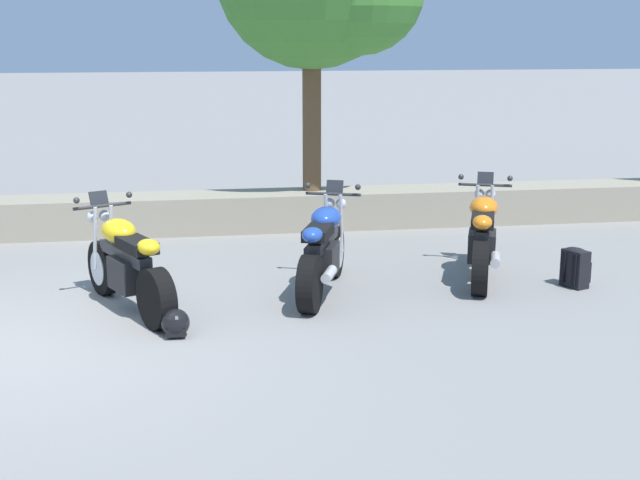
{
  "coord_description": "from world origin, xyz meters",
  "views": [
    {
      "loc": [
        1.59,
        -8.17,
        2.89
      ],
      "look_at": [
        3.07,
        1.2,
        0.65
      ],
      "focal_mm": 49.44,
      "sensor_mm": 36.0,
      "label": 1
    }
  ],
  "objects_px": {
    "rider_helmet": "(175,323)",
    "motorcycle_orange_far_right": "(482,238)",
    "motorcycle_yellow_near_left": "(127,266)",
    "rider_backpack": "(576,267)",
    "motorcycle_blue_centre": "(324,251)"
  },
  "relations": [
    {
      "from": "motorcycle_yellow_near_left",
      "to": "rider_helmet",
      "type": "height_order",
      "value": "motorcycle_yellow_near_left"
    },
    {
      "from": "rider_backpack",
      "to": "rider_helmet",
      "type": "xyz_separation_m",
      "value": [
        -4.59,
        -1.03,
        -0.11
      ]
    },
    {
      "from": "motorcycle_blue_centre",
      "to": "motorcycle_orange_far_right",
      "type": "relative_size",
      "value": 1.0
    },
    {
      "from": "motorcycle_orange_far_right",
      "to": "rider_helmet",
      "type": "distance_m",
      "value": 3.99
    },
    {
      "from": "rider_helmet",
      "to": "motorcycle_orange_far_right",
      "type": "bearing_deg",
      "value": 23.49
    },
    {
      "from": "motorcycle_orange_far_right",
      "to": "rider_helmet",
      "type": "xyz_separation_m",
      "value": [
        -3.65,
        -1.59,
        -0.35
      ]
    },
    {
      "from": "motorcycle_yellow_near_left",
      "to": "motorcycle_blue_centre",
      "type": "bearing_deg",
      "value": 7.79
    },
    {
      "from": "motorcycle_yellow_near_left",
      "to": "rider_backpack",
      "type": "xyz_separation_m",
      "value": [
        5.09,
        0.06,
        -0.24
      ]
    },
    {
      "from": "motorcycle_orange_far_right",
      "to": "rider_backpack",
      "type": "distance_m",
      "value": 1.12
    },
    {
      "from": "motorcycle_yellow_near_left",
      "to": "rider_helmet",
      "type": "relative_size",
      "value": 6.89
    },
    {
      "from": "motorcycle_yellow_near_left",
      "to": "motorcycle_orange_far_right",
      "type": "distance_m",
      "value": 4.19
    },
    {
      "from": "rider_backpack",
      "to": "rider_helmet",
      "type": "height_order",
      "value": "rider_backpack"
    },
    {
      "from": "rider_helmet",
      "to": "rider_backpack",
      "type": "bearing_deg",
      "value": 12.59
    },
    {
      "from": "motorcycle_yellow_near_left",
      "to": "motorcycle_orange_far_right",
      "type": "xyz_separation_m",
      "value": [
        4.15,
        0.62,
        0.0
      ]
    },
    {
      "from": "motorcycle_blue_centre",
      "to": "rider_helmet",
      "type": "xyz_separation_m",
      "value": [
        -1.66,
        -1.26,
        -0.35
      ]
    }
  ]
}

